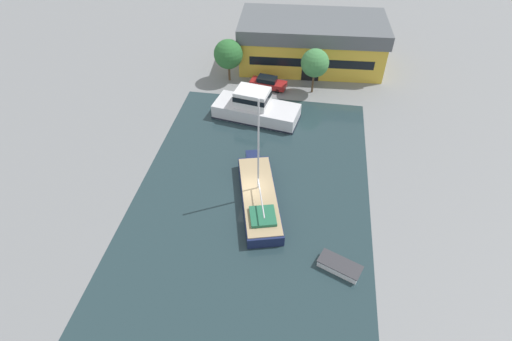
{
  "coord_description": "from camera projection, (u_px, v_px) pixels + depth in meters",
  "views": [
    {
      "loc": [
        4.56,
        -26.26,
        27.98
      ],
      "look_at": [
        0.0,
        2.63,
        1.0
      ],
      "focal_mm": 28.0,
      "sensor_mm": 36.0,
      "label": 1
    }
  ],
  "objects": [
    {
      "name": "parked_car",
      "position": [
        268.0,
        83.0,
        52.68
      ],
      "size": [
        4.96,
        2.55,
        1.58
      ],
      "rotation": [
        0.0,
        0.0,
        4.55
      ],
      "color": "maroon",
      "rests_on": "ground"
    },
    {
      "name": "water_canal",
      "position": [
        252.0,
        196.0,
        38.56
      ],
      "size": [
        22.43,
        35.1,
        0.01
      ],
      "primitive_type": "cube",
      "color": "#23383D",
      "rests_on": "ground"
    },
    {
      "name": "sailboat_moored",
      "position": [
        259.0,
        196.0,
        37.64
      ],
      "size": [
        5.82,
        12.0,
        11.02
      ],
      "rotation": [
        0.0,
        0.0,
        0.26
      ],
      "color": "#19234C",
      "rests_on": "water_canal"
    },
    {
      "name": "motor_cruiser",
      "position": [
        255.0,
        108.0,
        47.4
      ],
      "size": [
        10.65,
        5.7,
        3.66
      ],
      "rotation": [
        0.0,
        0.0,
        1.4
      ],
      "color": "silver",
      "rests_on": "water_canal"
    },
    {
      "name": "ground_plane",
      "position": [
        252.0,
        196.0,
        38.56
      ],
      "size": [
        440.0,
        440.0,
        0.0
      ],
      "primitive_type": "plane",
      "color": "gray"
    },
    {
      "name": "small_dinghy",
      "position": [
        340.0,
        266.0,
        32.32
      ],
      "size": [
        3.82,
        2.77,
        0.7
      ],
      "rotation": [
        0.0,
        0.0,
        1.17
      ],
      "color": "white",
      "rests_on": "water_canal"
    },
    {
      "name": "warehouse_building",
      "position": [
        312.0,
        42.0,
        56.0
      ],
      "size": [
        20.57,
        11.22,
        6.54
      ],
      "rotation": [
        0.0,
        0.0,
        0.06
      ],
      "color": "gold",
      "rests_on": "ground"
    },
    {
      "name": "quay_tree_by_water",
      "position": [
        315.0,
        63.0,
        49.66
      ],
      "size": [
        3.53,
        3.53,
        5.93
      ],
      "color": "brown",
      "rests_on": "ground"
    },
    {
      "name": "quay_tree_near_building",
      "position": [
        228.0,
        54.0,
        52.2
      ],
      "size": [
        3.82,
        3.82,
        5.71
      ],
      "color": "brown",
      "rests_on": "ground"
    }
  ]
}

